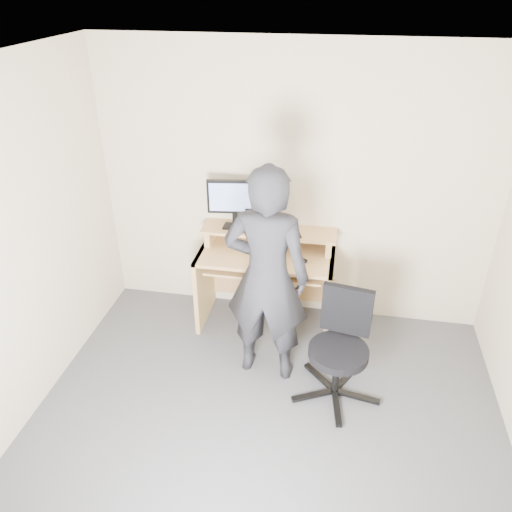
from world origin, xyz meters
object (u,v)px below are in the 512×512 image
(desk, at_px, (267,268))
(office_chair, at_px, (341,342))
(person, at_px, (267,277))
(monitor, at_px, (234,200))

(desk, distance_m, office_chair, 1.10)
(desk, xyz_separation_m, office_chair, (0.70, -0.84, -0.07))
(desk, bearing_deg, person, -81.48)
(desk, relative_size, person, 0.66)
(monitor, distance_m, office_chair, 1.52)
(monitor, xyz_separation_m, office_chair, (1.01, -0.90, -0.71))
(office_chair, bearing_deg, monitor, 148.41)
(monitor, relative_size, person, 0.26)
(desk, xyz_separation_m, monitor, (-0.31, 0.06, 0.63))
(desk, height_order, person, person)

